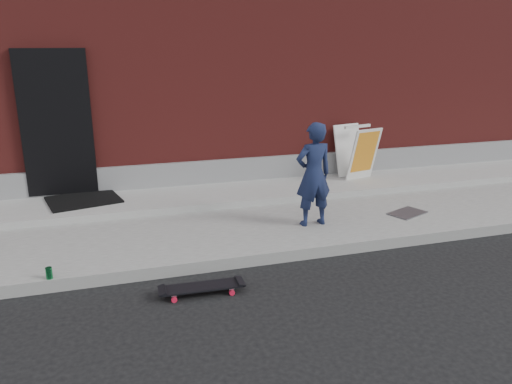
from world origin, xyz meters
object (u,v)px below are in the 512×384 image
object	(u,v)px
pizza_sign	(357,152)
soda_can	(49,273)
skateboard	(202,287)
child	(313,175)

from	to	relation	value
pizza_sign	soda_can	world-z (taller)	pizza_sign
skateboard	soda_can	distance (m)	1.67
child	skateboard	world-z (taller)	child
soda_can	pizza_sign	bearing A→B (deg)	26.87
soda_can	skateboard	bearing A→B (deg)	-19.32
skateboard	pizza_sign	xyz separation A→B (m)	(3.42, 3.08, 0.64)
child	pizza_sign	distance (m)	2.41
pizza_sign	child	bearing A→B (deg)	-131.98
child	soda_can	bearing A→B (deg)	8.30
skateboard	soda_can	world-z (taller)	soda_can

